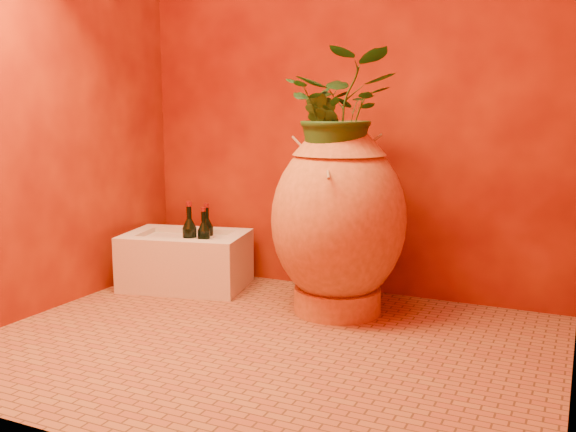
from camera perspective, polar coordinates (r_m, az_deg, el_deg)
The scene contains 11 objects.
floor at distance 2.92m, azimuth -2.02°, elevation -11.30°, with size 2.50×2.50×0.00m, color brown.
wall_back at distance 3.65m, azimuth 5.25°, elevation 12.83°, with size 2.50×0.02×2.50m, color #600E05.
wall_left at distance 3.49m, azimuth -21.17°, elevation 12.39°, with size 0.02×2.00×2.50m, color #600E05.
amphora at distance 3.25m, azimuth 4.50°, elevation -0.27°, with size 0.90×0.90×0.98m.
stone_basin at distance 3.82m, azimuth -9.04°, elevation -3.98°, with size 0.78×0.61×0.32m.
wine_bottle_a at distance 3.71m, azimuth -7.48°, elevation -2.23°, with size 0.08×0.08×0.31m.
wine_bottle_b at distance 3.68m, azimuth -8.73°, elevation -2.13°, with size 0.08×0.08×0.34m.
wine_bottle_c at distance 3.78m, azimuth -7.20°, elevation -1.94°, with size 0.08×0.08×0.32m.
wall_tap at distance 3.67m, azimuth 1.33°, elevation 4.71°, with size 0.07×0.15×0.16m.
plant_main at distance 3.19m, azimuth 4.72°, elevation 9.27°, with size 0.53×0.46×0.59m, color #1C4819.
plant_side at distance 3.19m, azimuth 3.13°, elevation 7.30°, with size 0.21×0.17×0.39m, color #1C4819.
Camera 1 is at (1.25, -2.42, 1.04)m, focal length 40.00 mm.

